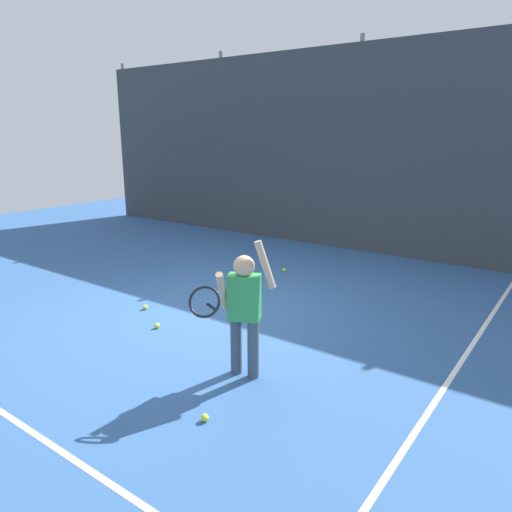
{
  "coord_description": "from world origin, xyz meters",
  "views": [
    {
      "loc": [
        3.96,
        -4.44,
        2.3
      ],
      "look_at": [
        0.7,
        0.05,
        0.85
      ],
      "focal_mm": 33.37,
      "sensor_mm": 36.0,
      "label": 1
    }
  ],
  "objects_px": {
    "tennis_ball_2": "(157,326)",
    "tennis_ball_3": "(145,307)",
    "tennis_ball_0": "(284,270)",
    "tennis_ball_1": "(205,418)",
    "tennis_player": "(243,305)"
  },
  "relations": [
    {
      "from": "tennis_ball_3",
      "to": "tennis_ball_1",
      "type": "bearing_deg",
      "value": -31.32
    },
    {
      "from": "tennis_player",
      "to": "tennis_ball_2",
      "type": "bearing_deg",
      "value": 143.12
    },
    {
      "from": "tennis_player",
      "to": "tennis_ball_1",
      "type": "relative_size",
      "value": 20.46
    },
    {
      "from": "tennis_player",
      "to": "tennis_ball_2",
      "type": "height_order",
      "value": "tennis_player"
    },
    {
      "from": "tennis_ball_0",
      "to": "tennis_ball_1",
      "type": "height_order",
      "value": "same"
    },
    {
      "from": "tennis_player",
      "to": "tennis_ball_0",
      "type": "height_order",
      "value": "tennis_player"
    },
    {
      "from": "tennis_player",
      "to": "tennis_ball_3",
      "type": "bearing_deg",
      "value": 137.4
    },
    {
      "from": "tennis_player",
      "to": "tennis_ball_0",
      "type": "relative_size",
      "value": 20.46
    },
    {
      "from": "tennis_ball_0",
      "to": "tennis_ball_2",
      "type": "distance_m",
      "value": 2.93
    },
    {
      "from": "tennis_player",
      "to": "tennis_ball_3",
      "type": "height_order",
      "value": "tennis_player"
    },
    {
      "from": "tennis_ball_0",
      "to": "tennis_ball_1",
      "type": "distance_m",
      "value": 4.41
    },
    {
      "from": "tennis_player",
      "to": "tennis_ball_3",
      "type": "distance_m",
      "value": 2.34
    },
    {
      "from": "tennis_ball_1",
      "to": "tennis_ball_3",
      "type": "bearing_deg",
      "value": 148.68
    },
    {
      "from": "tennis_ball_2",
      "to": "tennis_ball_3",
      "type": "bearing_deg",
      "value": 150.35
    },
    {
      "from": "tennis_ball_2",
      "to": "tennis_ball_3",
      "type": "height_order",
      "value": "same"
    }
  ]
}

